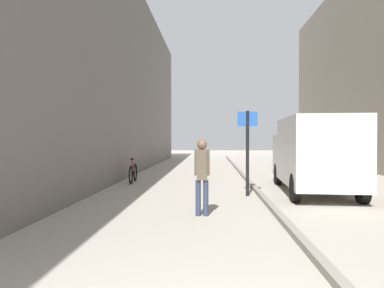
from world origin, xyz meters
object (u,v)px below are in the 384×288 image
(street_sign_post, at_px, (247,145))
(bicycle_leaning, at_px, (133,173))
(delivery_van, at_px, (313,153))
(pedestrian_main_foreground, at_px, (202,172))

(street_sign_post, relative_size, bicycle_leaning, 1.47)
(delivery_van, bearing_deg, street_sign_post, -156.02)
(pedestrian_main_foreground, relative_size, bicycle_leaning, 0.98)
(street_sign_post, xyz_separation_m, bicycle_leaning, (-4.20, 3.20, -1.16))
(pedestrian_main_foreground, bearing_deg, bicycle_leaning, -63.78)
(delivery_van, distance_m, street_sign_post, 2.37)
(street_sign_post, bearing_deg, bicycle_leaning, -36.79)
(delivery_van, bearing_deg, bicycle_leaning, 163.21)
(pedestrian_main_foreground, relative_size, street_sign_post, 0.67)
(pedestrian_main_foreground, distance_m, delivery_van, 5.16)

